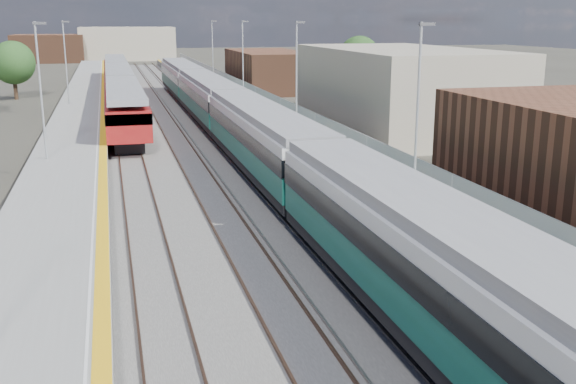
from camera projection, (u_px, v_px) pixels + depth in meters
name	position (u px, v px, depth m)	size (l,w,h in m)	color
ground	(193.00, 127.00, 55.58)	(320.00, 320.00, 0.00)	#47443A
ballast_bed	(163.00, 123.00, 57.36)	(10.50, 155.00, 0.06)	#565451
tracks	(169.00, 119.00, 59.05)	(8.96, 160.00, 0.17)	#4C3323
platform_right	(250.00, 114.00, 59.09)	(4.70, 155.00, 8.52)	slate
platform_left	(80.00, 121.00, 55.54)	(4.30, 155.00, 8.52)	slate
buildings	(42.00, 8.00, 131.36)	(72.00, 185.50, 40.00)	brown
green_train	(231.00, 113.00, 46.70)	(2.96, 82.37, 3.26)	black
red_train	(119.00, 84.00, 69.23)	(2.90, 58.86, 3.66)	black
tree_c	(13.00, 63.00, 73.53)	(4.72, 4.72, 6.40)	#382619
tree_d	(359.00, 57.00, 80.90)	(4.98, 4.98, 6.75)	#382619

